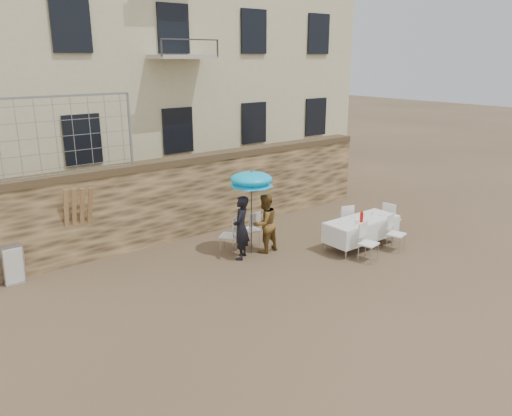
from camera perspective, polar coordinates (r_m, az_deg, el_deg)
ground at (r=10.60m, az=5.73°, el=-10.41°), size 80.00×80.00×0.00m
stone_wall at (r=13.97m, az=-8.40°, el=1.16°), size 13.00×0.50×2.20m
chain_link_fence at (r=12.40m, az=-21.00°, el=7.69°), size 3.20×0.06×1.80m
man_suit at (r=12.31m, az=-1.72°, el=-2.28°), size 0.70×0.68×1.61m
woman_dress at (r=12.75m, az=1.00°, el=-1.76°), size 0.79×0.64×1.54m
umbrella at (r=12.30m, az=-0.54°, el=3.05°), size 1.10×1.10×2.02m
couple_chair_left at (r=12.84m, az=-3.16°, el=-3.02°), size 0.68×0.68×0.96m
couple_chair_right at (r=13.22m, az=-0.68°, el=-2.39°), size 0.54×0.54×0.96m
banquet_table at (r=13.37m, az=12.00°, el=-1.42°), size 2.10×0.85×0.78m
soda_bottle at (r=13.08m, az=11.98°, el=-1.02°), size 0.09×0.09×0.26m
table_chair_front_left at (r=12.57m, az=12.76°, el=-3.87°), size 0.57×0.57×0.96m
table_chair_front_right at (r=13.40m, az=15.77°, el=-2.79°), size 0.59×0.59×0.96m
table_chair_back at (r=14.09m, az=9.99°, el=-1.43°), size 0.61×0.61×0.96m
table_chair_side at (r=14.56m, az=15.21°, el=-1.17°), size 0.55×0.55×0.96m
chair_stack_right at (r=12.41m, az=-26.16°, el=-5.62°), size 0.46×0.40×0.92m
wood_planks at (r=12.66m, az=-19.53°, el=-1.80°), size 0.70×0.20×2.00m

